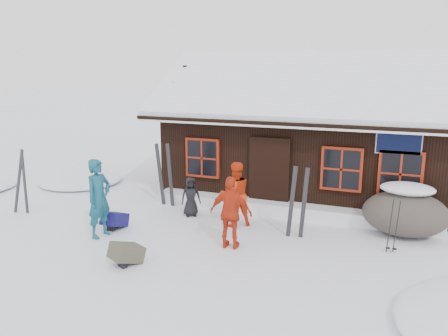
{
  "coord_description": "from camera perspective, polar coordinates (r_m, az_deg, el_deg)",
  "views": [
    {
      "loc": [
        4.03,
        -8.76,
        3.84
      ],
      "look_at": [
        -0.12,
        1.64,
        1.3
      ],
      "focal_mm": 35.0,
      "sensor_mm": 36.0,
      "label": 1
    }
  ],
  "objects": [
    {
      "name": "ground",
      "position": [
        10.38,
        -2.79,
        -8.95
      ],
      "size": [
        120.0,
        120.0,
        0.0
      ],
      "primitive_type": "plane",
      "color": "white",
      "rests_on": "ground"
    },
    {
      "name": "mountain_hut",
      "position": [
        14.15,
        11.18,
        3.33
      ],
      "size": [
        8.9,
        6.09,
        4.42
      ],
      "color": "black",
      "rests_on": "ground"
    },
    {
      "name": "snow_drift",
      "position": [
        11.88,
        8.4,
        -5.34
      ],
      "size": [
        7.6,
        0.6,
        0.35
      ],
      "primitive_type": "cube",
      "color": "white",
      "rests_on": "ground"
    },
    {
      "name": "snow_mounds",
      "position": [
        11.54,
        8.66,
        -6.81
      ],
      "size": [
        20.6,
        13.2,
        0.48
      ],
      "color": "white",
      "rests_on": "ground"
    },
    {
      "name": "skier_teal",
      "position": [
        10.51,
        -16.02,
        -3.83
      ],
      "size": [
        0.53,
        0.73,
        1.85
      ],
      "primitive_type": "imported",
      "rotation": [
        0.0,
        0.0,
        1.44
      ],
      "color": "navy",
      "rests_on": "ground"
    },
    {
      "name": "skier_orange_left",
      "position": [
        10.82,
        1.46,
        -3.46
      ],
      "size": [
        1.0,
        1.0,
        1.63
      ],
      "primitive_type": "imported",
      "rotation": [
        0.0,
        0.0,
        3.92
      ],
      "color": "red",
      "rests_on": "ground"
    },
    {
      "name": "skier_orange_right",
      "position": [
        9.49,
        0.91,
        -5.88
      ],
      "size": [
        0.97,
        0.45,
        1.61
      ],
      "primitive_type": "imported",
      "rotation": [
        0.0,
        0.0,
        3.21
      ],
      "color": "red",
      "rests_on": "ground"
    },
    {
      "name": "skier_crouched",
      "position": [
        11.66,
        -4.36,
        -3.75
      ],
      "size": [
        0.62,
        0.58,
        1.06
      ],
      "primitive_type": "imported",
      "rotation": [
        0.0,
        0.0,
        0.62
      ],
      "color": "black",
      "rests_on": "ground"
    },
    {
      "name": "boulder",
      "position": [
        11.11,
        22.59,
        -5.32
      ],
      "size": [
        1.94,
        1.45,
        1.14
      ],
      "color": "#534943",
      "rests_on": "ground"
    },
    {
      "name": "ski_pair_left",
      "position": [
        12.89,
        -24.92,
        -1.73
      ],
      "size": [
        0.76,
        0.33,
        1.83
      ],
      "rotation": [
        0.0,
        0.0,
        -0.25
      ],
      "color": "black",
      "rests_on": "ground"
    },
    {
      "name": "ski_pair_mid",
      "position": [
        12.56,
        -7.69,
        -0.99
      ],
      "size": [
        0.55,
        0.14,
        1.85
      ],
      "rotation": [
        0.0,
        0.0,
        0.1
      ],
      "color": "black",
      "rests_on": "ground"
    },
    {
      "name": "ski_pair_right",
      "position": [
        10.22,
        9.61,
        -4.6
      ],
      "size": [
        0.5,
        0.1,
        1.74
      ],
      "rotation": [
        0.0,
        0.0,
        -0.03
      ],
      "color": "black",
      "rests_on": "ground"
    },
    {
      "name": "ski_poles",
      "position": [
        10.02,
        21.23,
        -7.18
      ],
      "size": [
        0.22,
        0.11,
        1.22
      ],
      "color": "black",
      "rests_on": "ground"
    },
    {
      "name": "backpack_blue",
      "position": [
        11.15,
        -14.08,
        -6.89
      ],
      "size": [
        0.46,
        0.6,
        0.32
      ],
      "primitive_type": "cube",
      "rotation": [
        0.0,
        0.0,
        0.01
      ],
      "color": "#161352",
      "rests_on": "ground"
    },
    {
      "name": "backpack_olive",
      "position": [
        9.17,
        -12.59,
        -11.18
      ],
      "size": [
        0.66,
        0.73,
        0.33
      ],
      "primitive_type": "cube",
      "rotation": [
        0.0,
        0.0,
        -0.44
      ],
      "color": "#454231",
      "rests_on": "ground"
    }
  ]
}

